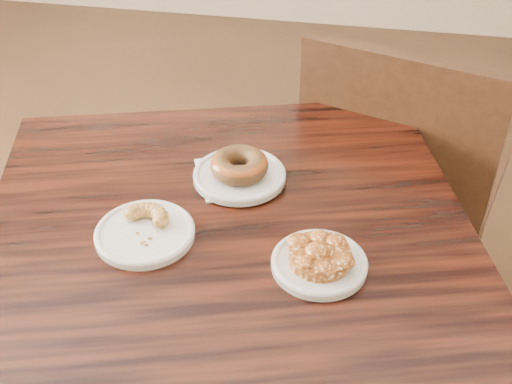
% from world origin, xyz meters
% --- Properties ---
extents(floor, '(5.00, 5.00, 0.00)m').
position_xyz_m(floor, '(0.00, 0.00, 0.00)').
color(floor, black).
rests_on(floor, ground).
extents(cafe_table, '(1.06, 1.06, 0.75)m').
position_xyz_m(cafe_table, '(0.20, -0.20, 0.38)').
color(cafe_table, black).
rests_on(cafe_table, floor).
extents(chair_far, '(0.62, 0.62, 0.90)m').
position_xyz_m(chair_far, '(0.55, 0.43, 0.45)').
color(chair_far, black).
rests_on(chair_far, floor).
extents(napkin, '(0.19, 0.19, 0.00)m').
position_xyz_m(napkin, '(0.18, -0.04, 0.75)').
color(napkin, white).
rests_on(napkin, cafe_table).
extents(plate_donut, '(0.18, 0.18, 0.01)m').
position_xyz_m(plate_donut, '(0.19, -0.05, 0.76)').
color(plate_donut, silver).
rests_on(plate_donut, napkin).
extents(plate_cruller, '(0.17, 0.17, 0.01)m').
position_xyz_m(plate_cruller, '(0.06, -0.24, 0.76)').
color(plate_cruller, white).
rests_on(plate_cruller, cafe_table).
extents(plate_fritter, '(0.16, 0.16, 0.01)m').
position_xyz_m(plate_fritter, '(0.37, -0.26, 0.76)').
color(plate_fritter, silver).
rests_on(plate_fritter, cafe_table).
extents(glazed_donut, '(0.11, 0.11, 0.04)m').
position_xyz_m(glazed_donut, '(0.19, -0.05, 0.78)').
color(glazed_donut, maroon).
rests_on(glazed_donut, plate_donut).
extents(apple_fritter, '(0.14, 0.14, 0.03)m').
position_xyz_m(apple_fritter, '(0.37, -0.26, 0.78)').
color(apple_fritter, '#4E2008').
rests_on(apple_fritter, plate_fritter).
extents(cruller_fragment, '(0.10, 0.10, 0.03)m').
position_xyz_m(cruller_fragment, '(0.06, -0.24, 0.78)').
color(cruller_fragment, brown).
rests_on(cruller_fragment, plate_cruller).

